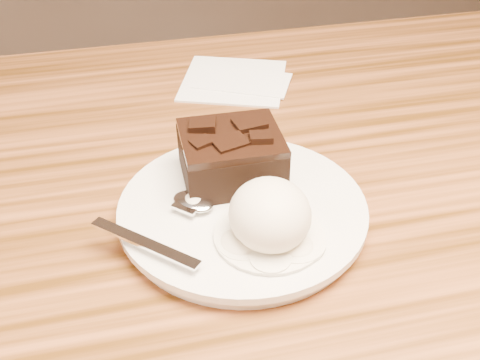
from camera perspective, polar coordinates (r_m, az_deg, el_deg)
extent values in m
cylinder|color=white|center=(0.54, 0.24, -3.20)|extent=(0.23, 0.23, 0.02)
cube|color=black|center=(0.56, -0.86, 2.07)|extent=(0.10, 0.08, 0.04)
ellipsoid|color=#F1E7CD|center=(0.49, 2.96, -3.41)|extent=(0.07, 0.07, 0.06)
cylinder|color=white|center=(0.50, 2.87, -5.48)|extent=(0.10, 0.10, 0.00)
cube|color=white|center=(0.78, -0.65, 9.85)|extent=(0.17, 0.17, 0.01)
cube|color=black|center=(0.52, -0.87, -4.12)|extent=(0.01, 0.01, 0.00)
cube|color=black|center=(0.51, 6.27, -4.73)|extent=(0.01, 0.01, 0.00)
cube|color=black|center=(0.50, 6.04, -6.03)|extent=(0.01, 0.01, 0.00)
cube|color=black|center=(0.50, 1.52, -5.17)|extent=(0.01, 0.01, 0.00)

